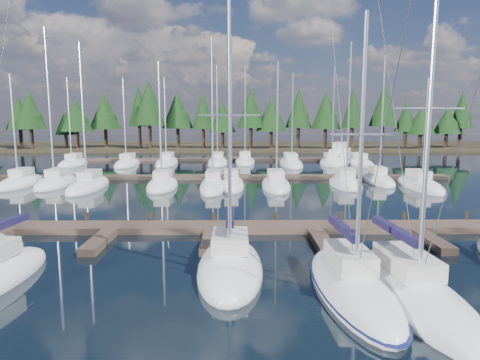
{
  "coord_description": "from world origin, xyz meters",
  "views": [
    {
      "loc": [
        1.38,
        -7.3,
        6.83
      ],
      "look_at": [
        1.67,
        22.0,
        2.52
      ],
      "focal_mm": 32.0,
      "sensor_mm": 36.0,
      "label": 1
    }
  ],
  "objects_px": {
    "front_sailboat_3": "(230,266)",
    "motor_yacht_right": "(340,159)",
    "front_sailboat_5": "(411,292)",
    "front_sailboat_4": "(352,286)",
    "main_dock": "(213,230)"
  },
  "relations": [
    {
      "from": "front_sailboat_3",
      "to": "motor_yacht_right",
      "type": "bearing_deg",
      "value": 70.77
    },
    {
      "from": "front_sailboat_3",
      "to": "front_sailboat_5",
      "type": "relative_size",
      "value": 0.97
    },
    {
      "from": "front_sailboat_3",
      "to": "front_sailboat_4",
      "type": "xyz_separation_m",
      "value": [
        4.79,
        -2.3,
        -0.01
      ]
    },
    {
      "from": "main_dock",
      "to": "motor_yacht_right",
      "type": "relative_size",
      "value": 4.08
    },
    {
      "from": "front_sailboat_4",
      "to": "motor_yacht_right",
      "type": "distance_m",
      "value": 49.22
    },
    {
      "from": "main_dock",
      "to": "front_sailboat_3",
      "type": "xyz_separation_m",
      "value": [
        1.12,
        -6.47,
        0.08
      ]
    },
    {
      "from": "front_sailboat_4",
      "to": "front_sailboat_5",
      "type": "xyz_separation_m",
      "value": [
        2.1,
        -0.58,
        0.01
      ]
    },
    {
      "from": "front_sailboat_5",
      "to": "front_sailboat_4",
      "type": "bearing_deg",
      "value": 164.43
    },
    {
      "from": "front_sailboat_3",
      "to": "main_dock",
      "type": "bearing_deg",
      "value": 99.83
    },
    {
      "from": "front_sailboat_4",
      "to": "main_dock",
      "type": "bearing_deg",
      "value": 123.96
    },
    {
      "from": "front_sailboat_3",
      "to": "motor_yacht_right",
      "type": "height_order",
      "value": "front_sailboat_3"
    },
    {
      "from": "main_dock",
      "to": "front_sailboat_3",
      "type": "bearing_deg",
      "value": -80.17
    },
    {
      "from": "front_sailboat_3",
      "to": "front_sailboat_4",
      "type": "relative_size",
      "value": 1.11
    },
    {
      "from": "main_dock",
      "to": "front_sailboat_5",
      "type": "height_order",
      "value": "front_sailboat_5"
    },
    {
      "from": "front_sailboat_5",
      "to": "motor_yacht_right",
      "type": "bearing_deg",
      "value": 79.45
    }
  ]
}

